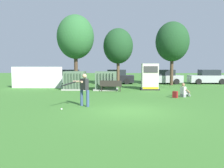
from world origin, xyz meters
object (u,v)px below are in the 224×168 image
Objects in this scene: parked_car_rightmost at (208,77)px; transformer_mid_west at (106,81)px; backpack at (175,95)px; parked_car_leftmost at (68,77)px; seated_spectator at (184,91)px; transformer_west at (75,81)px; parked_car_right_of_center at (164,77)px; sports_ball at (62,109)px; parked_car_left_of_center at (116,77)px; park_bench at (111,85)px; batter at (84,88)px; generator_enclosure at (150,77)px.

transformer_mid_west is at bearing -148.48° from parked_car_rightmost.
backpack is 14.73m from parked_car_leftmost.
seated_spectator is 12.42m from parked_car_rightmost.
transformer_west is 11.13m from parked_car_right_of_center.
parked_car_right_of_center is (7.88, 15.65, 0.71)m from sports_ball.
parked_car_left_of_center is at bearing 114.29° from seated_spectator.
seated_spectator is (5.16, -2.99, -0.16)m from park_bench.
transformer_west is 7.46m from parked_car_left_of_center.
transformer_west is at bearing 96.80° from sports_ball.
parked_car_leftmost is (-10.45, 10.61, 0.38)m from seated_spectator.
transformer_mid_west is (2.74, -0.13, 0.00)m from transformer_west.
sports_ball is 7.92m from backpack.
parked_car_right_of_center is (6.22, 6.74, -0.04)m from transformer_mid_west.
batter is 14.68m from parked_car_left_of_center.
generator_enclosure is 0.52× the size of parked_car_leftmost.
batter is at bearing -115.38° from parked_car_right_of_center.
parked_car_left_of_center is at bearing -178.82° from parked_car_rightmost.
generator_enclosure is 5.18m from backpack.
sports_ball is (-1.66, -8.91, -0.74)m from transformer_mid_west.
parked_car_rightmost is at bearing 36.48° from park_bench.
sports_ball is 0.02× the size of parked_car_rightmost.
sports_ball is 15.83m from parked_car_left_of_center.
batter is at bearing -75.83° from transformer_west.
parked_car_leftmost is (-3.17, 15.44, 0.71)m from sports_ball.
transformer_mid_west is 9.10m from sports_ball.
transformer_mid_west is 7.91m from batter.
generator_enclosure is at bearing 7.07° from transformer_mid_west.
parked_car_rightmost is at bearing 1.47° from parked_car_leftmost.
backpack is at bearing -48.54° from parked_car_leftmost.
batter reaches higher than sports_ball.
transformer_mid_west is at bearing -53.45° from parked_car_leftmost.
transformer_mid_west is at bearing 143.96° from seated_spectator.
parked_car_left_of_center is 10.58m from parked_car_rightmost.
backpack is (4.91, -4.51, -0.57)m from transformer_mid_west.
seated_spectator is at bearing 30.92° from batter.
parked_car_right_of_center and parked_car_rightmost have the same top height.
transformer_west is 0.50× the size of parked_car_rightmost.
transformer_west is 3.43m from park_bench.
backpack is (6.57, 4.40, 0.17)m from sports_ball.
sports_ball is (-2.11, -7.82, -0.49)m from park_bench.
parked_car_rightmost reaches higher than park_bench.
parked_car_rightmost is (10.87, 8.04, 0.22)m from park_bench.
transformer_west is 0.48× the size of parked_car_leftmost.
backpack is at bearing -119.23° from parked_car_rightmost.
parked_car_leftmost is at bearing 145.10° from generator_enclosure.
park_bench is (0.45, -1.10, -0.25)m from transformer_mid_west.
parked_car_leftmost is at bearing 126.55° from transformer_mid_west.
park_bench is at bearing -126.35° from parked_car_right_of_center.
transformer_mid_west and parked_car_left_of_center have the same top height.
generator_enclosure is at bearing -139.19° from parked_car_rightmost.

